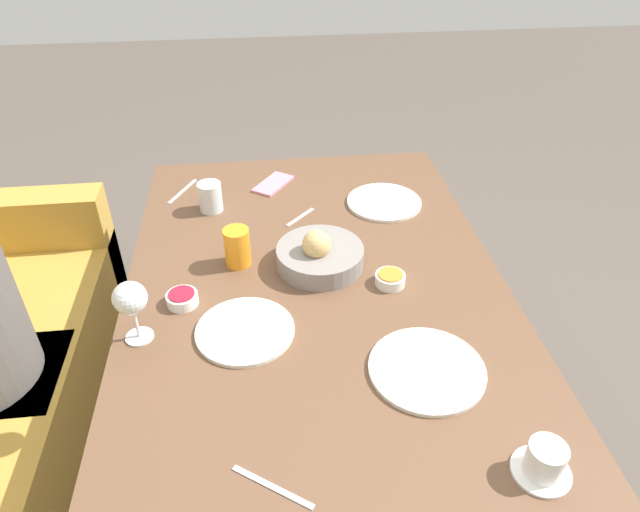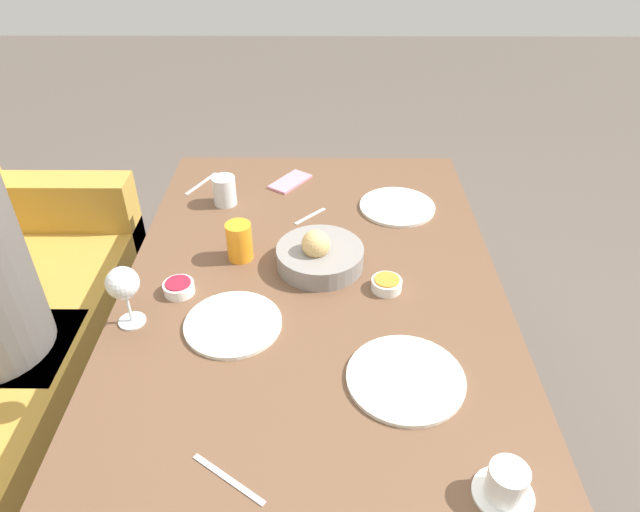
{
  "view_description": "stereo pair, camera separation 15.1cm",
  "coord_description": "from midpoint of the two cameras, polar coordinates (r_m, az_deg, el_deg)",
  "views": [
    {
      "loc": [
        -1.16,
        0.12,
        1.62
      ],
      "look_at": [
        0.06,
        -0.02,
        0.73
      ],
      "focal_mm": 32.0,
      "sensor_mm": 36.0,
      "label": 1
    },
    {
      "loc": [
        -1.17,
        -0.03,
        1.62
      ],
      "look_at": [
        0.06,
        -0.02,
        0.73
      ],
      "focal_mm": 32.0,
      "sensor_mm": 36.0,
      "label": 2
    }
  ],
  "objects": [
    {
      "name": "juice_glass",
      "position": [
        1.53,
        -11.09,
        0.78
      ],
      "size": [
        0.07,
        0.07,
        0.11
      ],
      "color": "orange",
      "rests_on": "dining_table"
    },
    {
      "name": "bread_basket",
      "position": [
        1.51,
        -2.93,
        0.04
      ],
      "size": [
        0.23,
        0.23,
        0.12
      ],
      "color": "gray",
      "rests_on": "dining_table"
    },
    {
      "name": "plate_near_right",
      "position": [
        1.8,
        4.04,
        5.32
      ],
      "size": [
        0.23,
        0.23,
        0.01
      ],
      "color": "silver",
      "rests_on": "dining_table"
    },
    {
      "name": "jam_bowl_berry",
      "position": [
        1.45,
        -16.54,
        -4.22
      ],
      "size": [
        0.08,
        0.08,
        0.03
      ],
      "color": "white",
      "rests_on": "dining_table"
    },
    {
      "name": "wine_glass",
      "position": [
        1.33,
        -21.57,
        -4.26
      ],
      "size": [
        0.08,
        0.08,
        0.16
      ],
      "color": "silver",
      "rests_on": "dining_table"
    },
    {
      "name": "knife_silver",
      "position": [
        1.94,
        -15.79,
        6.19
      ],
      "size": [
        0.15,
        0.08,
        0.0
      ],
      "color": "#B7B7BC",
      "rests_on": "dining_table"
    },
    {
      "name": "cell_phone",
      "position": [
        1.92,
        -6.99,
        7.11
      ],
      "size": [
        0.17,
        0.15,
        0.01
      ],
      "color": "pink",
      "rests_on": "dining_table"
    },
    {
      "name": "plate_far_center",
      "position": [
        1.35,
        -10.73,
        -7.48
      ],
      "size": [
        0.23,
        0.23,
        0.01
      ],
      "color": "silver",
      "rests_on": "dining_table"
    },
    {
      "name": "water_tumbler",
      "position": [
        1.79,
        -13.32,
        5.69
      ],
      "size": [
        0.07,
        0.07,
        0.09
      ],
      "color": "silver",
      "rests_on": "dining_table"
    },
    {
      "name": "spoon_coffee",
      "position": [
        1.73,
        -4.5,
        3.82
      ],
      "size": [
        0.1,
        0.09,
        0.0
      ],
      "color": "#B7B7BC",
      "rests_on": "dining_table"
    },
    {
      "name": "coffee_cup",
      "position": [
        1.12,
        17.78,
        -19.18
      ],
      "size": [
        0.11,
        0.11,
        0.07
      ],
      "color": "white",
      "rests_on": "dining_table"
    },
    {
      "name": "jam_bowl_honey",
      "position": [
        1.46,
        4.1,
        -2.41
      ],
      "size": [
        0.08,
        0.08,
        0.03
      ],
      "color": "white",
      "rests_on": "dining_table"
    },
    {
      "name": "dining_table",
      "position": [
        1.54,
        -3.26,
        -4.77
      ],
      "size": [
        1.41,
        0.97,
        0.7
      ],
      "color": "brown",
      "rests_on": "ground_plane"
    },
    {
      "name": "plate_near_left",
      "position": [
        1.25,
        7.2,
        -11.34
      ],
      "size": [
        0.25,
        0.25,
        0.01
      ],
      "color": "silver",
      "rests_on": "dining_table"
    },
    {
      "name": "fork_silver",
      "position": [
        1.09,
        -9.06,
        -22.05
      ],
      "size": [
        0.1,
        0.14,
        0.0
      ],
      "color": "#B7B7BC",
      "rests_on": "dining_table"
    },
    {
      "name": "ground_plane",
      "position": [
        2.0,
        -2.64,
        -18.42
      ],
      "size": [
        10.0,
        10.0,
        0.0
      ],
      "primitive_type": "plane",
      "color": "#564C44"
    }
  ]
}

